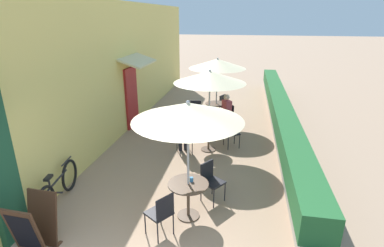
# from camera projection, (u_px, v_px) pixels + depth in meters

# --- Properties ---
(cafe_facade_wall) EXTENTS (0.98, 14.36, 4.20)m
(cafe_facade_wall) POSITION_uv_depth(u_px,v_px,m) (131.00, 65.00, 10.68)
(cafe_facade_wall) COLOR #E0CC6B
(cafe_facade_wall) RESTS_ON ground_plane
(planter_hedge) EXTENTS (0.60, 13.36, 1.01)m
(planter_hedge) POSITION_uv_depth(u_px,v_px,m) (280.00, 114.00, 10.35)
(planter_hedge) COLOR gray
(planter_hedge) RESTS_ON ground_plane
(patio_table_near) EXTENTS (0.79, 0.79, 0.74)m
(patio_table_near) POSITION_uv_depth(u_px,v_px,m) (188.00, 192.00, 5.78)
(patio_table_near) COLOR brown
(patio_table_near) RESTS_ON ground_plane
(patio_umbrella_near) EXTENTS (2.00, 2.00, 2.39)m
(patio_umbrella_near) POSITION_uv_depth(u_px,v_px,m) (188.00, 112.00, 5.23)
(patio_umbrella_near) COLOR #B7B7BC
(patio_umbrella_near) RESTS_ON ground_plane
(cafe_chair_near_left) EXTENTS (0.56, 0.56, 0.87)m
(cafe_chair_near_left) POSITION_uv_depth(u_px,v_px,m) (161.00, 212.00, 5.25)
(cafe_chair_near_left) COLOR black
(cafe_chair_near_left) RESTS_ON ground_plane
(cafe_chair_near_right) EXTENTS (0.56, 0.56, 0.87)m
(cafe_chair_near_right) POSITION_uv_depth(u_px,v_px,m) (211.00, 178.00, 6.33)
(cafe_chair_near_right) COLOR black
(cafe_chair_near_right) RESTS_ON ground_plane
(coffee_cup_near) EXTENTS (0.07, 0.07, 0.09)m
(coffee_cup_near) POSITION_uv_depth(u_px,v_px,m) (191.00, 179.00, 5.77)
(coffee_cup_near) COLOR teal
(coffee_cup_near) RESTS_ON patio_table_near
(patio_table_mid) EXTENTS (0.79, 0.79, 0.74)m
(patio_table_mid) POSITION_uv_depth(u_px,v_px,m) (209.00, 133.00, 8.72)
(patio_table_mid) COLOR brown
(patio_table_mid) RESTS_ON ground_plane
(patio_umbrella_mid) EXTENTS (2.00, 2.00, 2.39)m
(patio_umbrella_mid) POSITION_uv_depth(u_px,v_px,m) (210.00, 77.00, 8.16)
(patio_umbrella_mid) COLOR #B7B7BC
(patio_umbrella_mid) RESTS_ON ground_plane
(cafe_chair_mid_left) EXTENTS (0.54, 0.54, 0.87)m
(cafe_chair_mid_left) POSITION_uv_depth(u_px,v_px,m) (231.00, 130.00, 8.99)
(cafe_chair_mid_left) COLOR black
(cafe_chair_mid_left) RESTS_ON ground_plane
(cafe_chair_mid_right) EXTENTS (0.54, 0.54, 0.87)m
(cafe_chair_mid_right) POSITION_uv_depth(u_px,v_px,m) (185.00, 137.00, 8.46)
(cafe_chair_mid_right) COLOR black
(cafe_chair_mid_right) RESTS_ON ground_plane
(seated_patron_mid_right) EXTENTS (0.47, 0.50, 1.25)m
(seated_patron_mid_right) POSITION_uv_depth(u_px,v_px,m) (184.00, 130.00, 8.51)
(seated_patron_mid_right) COLOR #23232D
(seated_patron_mid_right) RESTS_ON ground_plane
(patio_table_far) EXTENTS (0.79, 0.79, 0.74)m
(patio_table_far) POSITION_uv_depth(u_px,v_px,m) (216.00, 109.00, 10.98)
(patio_table_far) COLOR brown
(patio_table_far) RESTS_ON ground_plane
(patio_umbrella_far) EXTENTS (2.00, 2.00, 2.39)m
(patio_umbrella_far) POSITION_uv_depth(u_px,v_px,m) (217.00, 64.00, 10.42)
(patio_umbrella_far) COLOR #B7B7BC
(patio_umbrella_far) RESTS_ON ground_plane
(cafe_chair_far_left) EXTENTS (0.43, 0.43, 0.87)m
(cafe_chair_far_left) POSITION_uv_depth(u_px,v_px,m) (196.00, 109.00, 10.99)
(cafe_chair_far_left) COLOR black
(cafe_chair_far_left) RESTS_ON ground_plane
(cafe_chair_far_right) EXTENTS (0.55, 0.55, 0.87)m
(cafe_chair_far_right) POSITION_uv_depth(u_px,v_px,m) (228.00, 115.00, 10.38)
(cafe_chair_far_right) COLOR black
(cafe_chair_far_right) RESTS_ON ground_plane
(seated_patron_far_right) EXTENTS (0.51, 0.49, 1.25)m
(seated_patron_far_right) POSITION_uv_depth(u_px,v_px,m) (225.00, 110.00, 10.28)
(seated_patron_far_right) COLOR #23232D
(seated_patron_far_right) RESTS_ON ground_plane
(cafe_chair_far_back) EXTENTS (0.54, 0.54, 0.87)m
(cafe_chair_far_back) POSITION_uv_depth(u_px,v_px,m) (225.00, 104.00, 11.58)
(cafe_chair_far_back) COLOR black
(cafe_chair_far_back) RESTS_ON ground_plane
(bicycle_leaning) EXTENTS (0.33, 1.80, 0.81)m
(bicycle_leaning) POSITION_uv_depth(u_px,v_px,m) (58.00, 188.00, 6.24)
(bicycle_leaning) COLOR black
(bicycle_leaning) RESTS_ON ground_plane
(menu_board) EXTENTS (0.61, 0.66, 0.98)m
(menu_board) POSITION_uv_depth(u_px,v_px,m) (34.00, 226.00, 4.96)
(menu_board) COLOR #422819
(menu_board) RESTS_ON ground_plane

